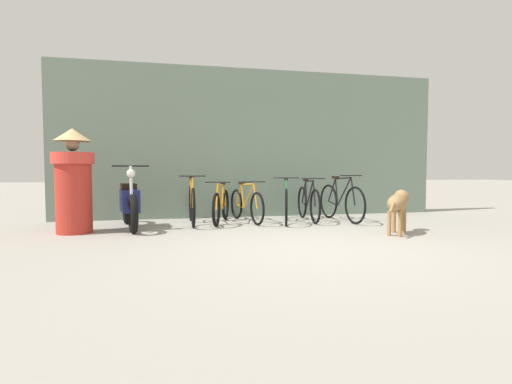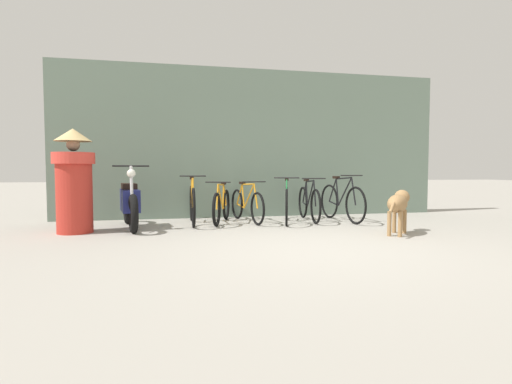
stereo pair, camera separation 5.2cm
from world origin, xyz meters
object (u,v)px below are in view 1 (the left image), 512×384
(bicycle_5, at_px, (341,202))
(motorcycle, at_px, (129,204))
(bicycle_0, at_px, (192,204))
(bicycle_3, at_px, (286,204))
(person_in_robes, at_px, (73,180))
(bicycle_1, at_px, (221,206))
(bicycle_2, at_px, (246,205))
(bicycle_4, at_px, (308,203))
(stray_dog, at_px, (398,204))

(bicycle_5, height_order, motorcycle, motorcycle)
(bicycle_0, bearing_deg, bicycle_3, 85.06)
(bicycle_0, distance_m, person_in_robes, 2.06)
(bicycle_5, bearing_deg, bicycle_3, -95.39)
(bicycle_1, xyz_separation_m, motorcycle, (-1.63, -0.37, 0.10))
(person_in_robes, bearing_deg, motorcycle, -147.65)
(bicycle_5, bearing_deg, bicycle_2, -103.94)
(motorcycle, bearing_deg, bicycle_2, 91.16)
(bicycle_0, height_order, bicycle_4, bicycle_0)
(bicycle_0, distance_m, motorcycle, 1.13)
(bicycle_3, distance_m, bicycle_5, 1.13)
(bicycle_0, bearing_deg, bicycle_1, 96.47)
(bicycle_1, height_order, stray_dog, bicycle_1)
(bicycle_5, relative_size, person_in_robes, 1.03)
(bicycle_4, relative_size, motorcycle, 0.88)
(bicycle_2, relative_size, stray_dog, 1.89)
(bicycle_0, height_order, bicycle_5, bicycle_5)
(bicycle_0, relative_size, motorcycle, 0.91)
(bicycle_4, xyz_separation_m, bicycle_5, (0.62, -0.17, 0.02))
(bicycle_4, bearing_deg, bicycle_3, -66.07)
(bicycle_5, bearing_deg, stray_dog, 1.14)
(bicycle_1, bearing_deg, bicycle_3, 96.49)
(bicycle_0, bearing_deg, stray_dog, 59.87)
(bicycle_0, distance_m, stray_dog, 3.61)
(bicycle_1, distance_m, motorcycle, 1.68)
(bicycle_1, bearing_deg, bicycle_5, 101.73)
(bicycle_2, distance_m, bicycle_3, 0.78)
(bicycle_3, xyz_separation_m, stray_dog, (1.32, -1.68, 0.12))
(bicycle_4, height_order, stray_dog, bicycle_4)
(person_in_robes, bearing_deg, bicycle_2, -155.57)
(bicycle_3, relative_size, bicycle_4, 0.96)
(bicycle_0, height_order, stray_dog, bicycle_0)
(bicycle_4, bearing_deg, bicycle_2, -89.74)
(bicycle_4, height_order, bicycle_5, bicycle_5)
(bicycle_1, distance_m, bicycle_3, 1.24)
(bicycle_5, distance_m, stray_dog, 1.69)
(bicycle_2, xyz_separation_m, bicycle_5, (1.85, -0.27, 0.05))
(bicycle_0, bearing_deg, bicycle_4, 90.75)
(bicycle_5, bearing_deg, motorcycle, -93.46)
(bicycle_1, relative_size, person_in_robes, 0.95)
(bicycle_0, relative_size, bicycle_2, 1.02)
(bicycle_4, height_order, person_in_robes, person_in_robes)
(bicycle_2, xyz_separation_m, person_in_robes, (-2.94, -0.75, 0.51))
(person_in_robes, bearing_deg, bicycle_4, -161.04)
(bicycle_0, relative_size, person_in_robes, 1.02)
(bicycle_2, relative_size, person_in_robes, 1.00)
(bicycle_0, bearing_deg, person_in_robes, -70.21)
(bicycle_0, xyz_separation_m, bicycle_4, (2.28, -0.00, -0.02))
(bicycle_2, height_order, bicycle_4, bicycle_4)
(bicycle_5, bearing_deg, person_in_robes, -89.85)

